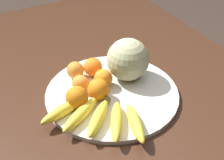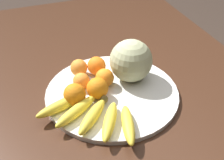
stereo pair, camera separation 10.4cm
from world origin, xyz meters
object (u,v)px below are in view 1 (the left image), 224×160
(orange_back_left, at_px, (77,97))
(produce_tag, at_px, (85,94))
(kitchen_table, at_px, (117,99))
(orange_top_small, at_px, (93,67))
(orange_mid_center, at_px, (80,83))
(melon, at_px, (128,59))
(fruit_bowl, at_px, (112,93))
(orange_front_left, at_px, (75,70))
(orange_front_right, at_px, (103,78))
(banana_bunch, at_px, (98,116))
(orange_back_right, at_px, (99,89))

(orange_back_left, xyz_separation_m, produce_tag, (-0.04, 0.04, -0.04))
(kitchen_table, bearing_deg, orange_top_small, -128.15)
(orange_mid_center, bearing_deg, kitchen_table, 93.45)
(melon, height_order, orange_top_small, melon)
(fruit_bowl, height_order, orange_front_left, orange_front_left)
(orange_mid_center, xyz_separation_m, produce_tag, (0.03, 0.00, -0.03))
(orange_front_right, height_order, orange_mid_center, orange_front_right)
(orange_mid_center, height_order, produce_tag, orange_mid_center)
(kitchen_table, xyz_separation_m, orange_front_right, (0.02, -0.07, 0.14))
(orange_back_left, distance_m, orange_top_small, 0.18)
(orange_front_left, bearing_deg, kitchen_table, 62.24)
(fruit_bowl, distance_m, banana_bunch, 0.15)
(orange_mid_center, bearing_deg, melon, 87.75)
(orange_front_right, distance_m, orange_back_right, 0.07)
(produce_tag, bearing_deg, orange_back_right, 18.95)
(fruit_bowl, relative_size, orange_mid_center, 7.84)
(kitchen_table, height_order, banana_bunch, banana_bunch)
(orange_front_left, distance_m, orange_front_right, 0.11)
(orange_back_left, relative_size, produce_tag, 0.72)
(melon, height_order, banana_bunch, melon)
(banana_bunch, relative_size, orange_mid_center, 5.06)
(fruit_bowl, xyz_separation_m, produce_tag, (-0.03, -0.09, 0.01))
(orange_front_left, distance_m, orange_back_left, 0.16)
(orange_front_left, distance_m, orange_top_small, 0.06)
(orange_back_right, bearing_deg, produce_tag, -138.20)
(orange_front_left, bearing_deg, orange_back_right, 8.98)
(orange_mid_center, bearing_deg, produce_tag, 5.08)
(orange_top_small, bearing_deg, orange_back_left, -41.23)
(orange_front_left, height_order, orange_top_small, orange_top_small)
(fruit_bowl, xyz_separation_m, banana_bunch, (0.11, -0.10, 0.03))
(orange_front_left, relative_size, orange_top_small, 0.92)
(fruit_bowl, distance_m, orange_front_left, 0.16)
(melon, bearing_deg, orange_back_right, -67.65)
(fruit_bowl, distance_m, produce_tag, 0.09)
(banana_bunch, xyz_separation_m, orange_back_left, (-0.09, -0.03, 0.02))
(melon, distance_m, banana_bunch, 0.26)
(orange_front_right, bearing_deg, produce_tag, -79.71)
(produce_tag, bearing_deg, orange_front_right, 77.44)
(produce_tag, bearing_deg, fruit_bowl, 49.01)
(banana_bunch, xyz_separation_m, orange_top_small, (-0.23, 0.09, 0.02))
(produce_tag, bearing_deg, orange_back_left, -69.03)
(kitchen_table, relative_size, orange_top_small, 23.61)
(orange_front_left, relative_size, orange_front_right, 0.96)
(orange_front_left, relative_size, orange_mid_center, 1.07)
(orange_front_left, bearing_deg, orange_mid_center, -9.77)
(melon, bearing_deg, fruit_bowl, -60.73)
(orange_mid_center, distance_m, orange_top_small, 0.10)
(orange_top_small, bearing_deg, produce_tag, -38.64)
(orange_front_right, bearing_deg, orange_top_small, -177.42)
(orange_front_left, xyz_separation_m, orange_back_left, (0.15, -0.06, 0.01))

